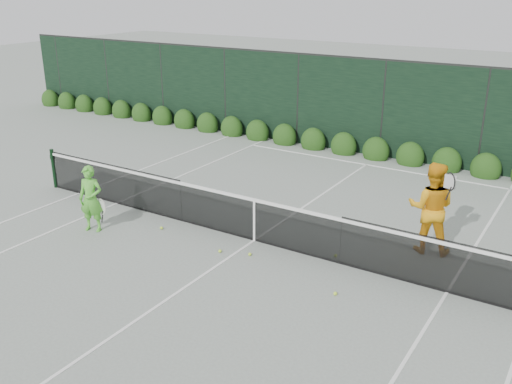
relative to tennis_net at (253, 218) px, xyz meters
The scene contains 8 objects.
ground 0.53m from the tennis_net, ahead, with size 80.00×80.00×0.00m, color gray.
tennis_net is the anchor object (origin of this frame).
player_woman 3.64m from the tennis_net, 156.52° to the right, with size 0.67×0.53×1.50m.
player_man 3.67m from the tennis_net, 24.33° to the left, with size 1.07×0.91×1.92m.
court_lines 0.53m from the tennis_net, ahead, with size 11.03×23.83×0.01m.
windscreen_fence 2.88m from the tennis_net, 89.49° to the right, with size 32.00×21.07×3.06m.
hedge_row 7.16m from the tennis_net, 89.80° to the left, with size 31.66×0.65×0.94m.
tennis_balls 0.92m from the tennis_net, 53.25° to the right, with size 4.61×1.44×0.07m.
Camera 1 is at (5.99, -9.45, 5.28)m, focal length 40.00 mm.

